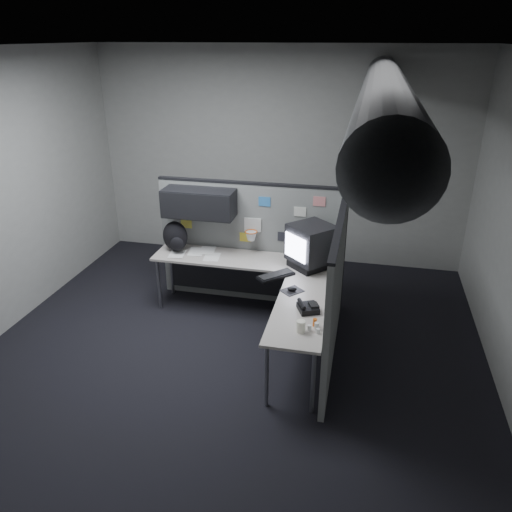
% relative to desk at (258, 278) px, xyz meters
% --- Properties ---
extents(room, '(5.62, 5.62, 3.22)m').
position_rel_desk_xyz_m(room, '(0.41, -0.70, 1.48)').
color(room, black).
rests_on(room, ground).
extents(partition_back, '(2.44, 0.42, 1.63)m').
position_rel_desk_xyz_m(partition_back, '(-0.40, 0.53, 0.38)').
color(partition_back, slate).
rests_on(partition_back, ground).
extents(partition_right, '(0.07, 2.23, 1.63)m').
position_rel_desk_xyz_m(partition_right, '(0.95, -0.49, 0.21)').
color(partition_right, slate).
rests_on(partition_right, ground).
extents(desk, '(2.31, 2.11, 0.73)m').
position_rel_desk_xyz_m(desk, '(0.00, 0.00, 0.00)').
color(desk, '#B0A79F').
rests_on(desk, ground).
extents(monitor, '(0.65, 0.65, 0.53)m').
position_rel_desk_xyz_m(monitor, '(0.60, 0.22, 0.39)').
color(monitor, black).
rests_on(monitor, desk).
extents(keyboard, '(0.43, 0.43, 0.04)m').
position_rel_desk_xyz_m(keyboard, '(0.24, -0.15, 0.14)').
color(keyboard, black).
rests_on(keyboard, desk).
extents(mouse, '(0.28, 0.28, 0.05)m').
position_rel_desk_xyz_m(mouse, '(0.48, -0.45, 0.13)').
color(mouse, black).
rests_on(mouse, desk).
extents(phone, '(0.26, 0.27, 0.10)m').
position_rel_desk_xyz_m(phone, '(0.70, -0.84, 0.15)').
color(phone, black).
rests_on(phone, desk).
extents(bottles, '(0.13, 0.16, 0.08)m').
position_rel_desk_xyz_m(bottles, '(0.81, -1.17, 0.15)').
color(bottles, silver).
rests_on(bottles, desk).
extents(cup, '(0.11, 0.11, 0.12)m').
position_rel_desk_xyz_m(cup, '(0.69, -1.25, 0.18)').
color(cup, white).
rests_on(cup, desk).
extents(papers, '(0.69, 0.48, 0.01)m').
position_rel_desk_xyz_m(papers, '(-0.85, 0.29, 0.12)').
color(papers, white).
rests_on(papers, desk).
extents(backpack, '(0.36, 0.33, 0.40)m').
position_rel_desk_xyz_m(backpack, '(-1.16, 0.32, 0.31)').
color(backpack, black).
rests_on(backpack, desk).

